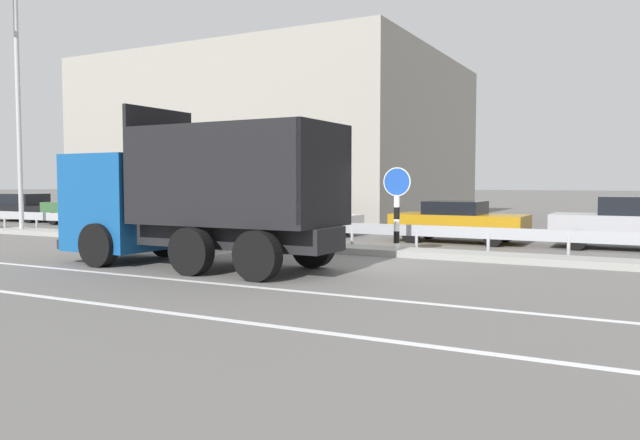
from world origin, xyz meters
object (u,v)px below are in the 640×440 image
Objects in this scene: median_road_sign at (397,208)px; parked_car_0 at (24,208)px; parked_car_2 at (199,213)px; parked_car_3 at (303,217)px; street_lamp_0 at (13,95)px; parked_car_5 at (628,223)px; dump_truck at (169,208)px; parked_car_1 at (89,209)px; parked_car_4 at (458,221)px.

median_road_sign is 23.04m from parked_car_0.
parked_car_2 is 5.34m from parked_car_3.
street_lamp_0 is 22.24m from parked_car_5.
parked_car_3 is at bearing 90.66° from parked_car_2.
dump_truck reaches higher than parked_car_5.
parked_car_1 is at bearing 108.43° from street_lamp_0.
parked_car_3 is (10.07, 4.91, -4.66)m from street_lamp_0.
median_road_sign reaches higher than parked_car_0.
street_lamp_0 is 8.47m from parked_car_2.
median_road_sign is 0.57× the size of parked_car_5.
parked_car_1 is 22.91m from parked_car_5.
street_lamp_0 reaches higher than parked_car_2.
parked_car_0 is at bearing 167.25° from median_road_sign.
parked_car_5 is at bearing 92.97° from parked_car_3.
parked_car_1 is at bearing -86.80° from parked_car_3.
parked_car_4 is at bearing -91.27° from parked_car_1.
parked_car_5 is at bearing -94.31° from parked_car_0.
street_lamp_0 reaches higher than parked_car_3.
median_road_sign is 16.18m from street_lamp_0.
parked_car_0 is 5.15m from parked_car_1.
parked_car_5 is at bearing -47.00° from dump_truck.
street_lamp_0 is at bearing -161.73° from parked_car_1.
parked_car_1 is (-17.33, 4.74, -0.54)m from median_road_sign.
dump_truck is at bearing 12.57° from parked_car_3.
parked_car_5 is (22.91, -0.26, 0.03)m from parked_car_1.
street_lamp_0 is 9.83m from parked_car_0.
dump_truck is at bearing -120.64° from parked_car_0.
parked_car_2 is at bearing 47.88° from street_lamp_0.
dump_truck is at bearing -133.06° from median_road_sign.
street_lamp_0 is at bearing -131.30° from parked_car_0.
parked_car_0 is at bearing 141.78° from street_lamp_0.
parked_car_1 is at bearing 164.71° from median_road_sign.
parked_car_0 is 11.56m from parked_car_2.
street_lamp_0 is 17.44m from parked_car_4.
dump_truck is 12.85m from street_lamp_0.
dump_truck is 11.61m from parked_car_2.
parked_car_4 is at bearing 16.12° from street_lamp_0.
parked_car_2 is (6.42, 0.24, -0.05)m from parked_car_1.
dump_truck is at bearing 131.94° from parked_car_5.
street_lamp_0 reaches higher than dump_truck.
parked_car_0 reaches higher than parked_car_3.
dump_truck reaches higher than parked_car_3.
street_lamp_0 is at bearing 102.05° from parked_car_5.
street_lamp_0 is at bearing -72.86° from parked_car_4.
parked_car_4 is at bearing -27.32° from dump_truck.
parked_car_5 is at bearing -90.80° from parked_car_1.
median_road_sign is (4.17, 4.46, -0.08)m from dump_truck.
parked_car_1 is 1.07× the size of parked_car_4.
parked_car_3 is (11.74, -0.11, -0.06)m from parked_car_1.
median_road_sign is at bearing -5.45° from parked_car_4.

